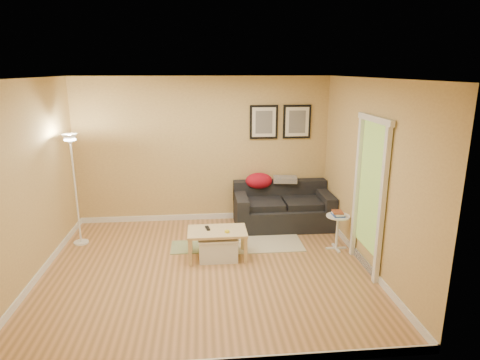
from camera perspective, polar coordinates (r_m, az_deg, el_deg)
The scene contains 24 objects.
floor at distance 5.91m, azimuth -4.65°, elevation -12.20°, with size 4.50×4.50×0.00m, color tan.
ceiling at distance 5.25m, azimuth -5.26°, elevation 13.90°, with size 4.50×4.50×0.00m, color white.
wall_back at distance 7.39m, azimuth -5.11°, elevation 4.09°, with size 4.50×4.50×0.00m, color #D7B56E.
wall_front at distance 3.54m, azimuth -4.58°, elevation -8.35°, with size 4.50×4.50×0.00m, color #D7B56E.
wall_left at distance 5.87m, azimuth -27.46°, elevation -0.48°, with size 4.00×4.00×0.00m, color #D7B56E.
wall_right at distance 5.89m, azimuth 17.51°, elevation 0.60°, with size 4.00×4.00×0.00m, color #D7B56E.
baseboard_back at distance 7.71m, azimuth -4.89°, elevation -5.07°, with size 4.50×0.02×0.10m, color white.
baseboard_left at distance 6.29m, azimuth -25.97°, elevation -11.51°, with size 0.02×4.00×0.10m, color white.
baseboard_right at distance 6.31m, azimuth 16.51°, elevation -10.46°, with size 0.02×4.00×0.10m, color white.
sofa at distance 7.31m, azimuth 6.00°, elevation -3.56°, with size 1.70×0.90×0.75m, color black, non-canonical shape.
red_throw at distance 7.38m, azimuth 2.64°, elevation -0.10°, with size 0.48×0.36×0.28m, color #B9112F, non-canonical shape.
plaid_throw at distance 7.47m, azimuth 6.28°, elevation 0.09°, with size 0.42×0.26×0.10m, color tan, non-canonical shape.
framed_print_left at distance 7.36m, azimuth 3.32°, elevation 8.04°, with size 0.50×0.04×0.60m, color black, non-canonical shape.
framed_print_right at distance 7.48m, azimuth 7.91°, elevation 8.03°, with size 0.50×0.04×0.60m, color black, non-canonical shape.
area_rug at distance 6.73m, azimuth 3.10°, elevation -8.56°, with size 1.25×0.85×0.01m, color beige.
green_runner at distance 6.59m, azimuth -6.47°, elevation -9.19°, with size 0.70×0.50×0.01m, color #668C4C.
coffee_table at distance 6.14m, azimuth -3.17°, elevation -8.85°, with size 0.86×0.53×0.43m, color #E1C589, non-canonical shape.
remote_control at distance 6.11m, azimuth -4.53°, elevation -6.68°, with size 0.05×0.16×0.02m, color black.
tape_roll at distance 5.97m, azimuth -1.81°, elevation -7.16°, with size 0.07×0.07×0.03m, color yellow.
storage_bin at distance 6.12m, azimuth -3.05°, elevation -9.32°, with size 0.58×0.42×0.35m, color white, non-canonical shape.
side_table at distance 6.55m, azimuth 13.33°, elevation -7.08°, with size 0.36×0.36×0.55m, color white, non-canonical shape.
book_stack at distance 6.44m, azimuth 13.47°, elevation -4.53°, with size 0.16×0.22×0.07m, color #2F4A8E, non-canonical shape.
floor_lamp at distance 6.88m, azimuth -21.85°, elevation -1.72°, with size 0.23×0.23×1.78m, color white, non-canonical shape.
doorway at distance 5.81m, azimuth 17.40°, elevation -2.40°, with size 0.12×1.01×2.13m, color white, non-canonical shape.
Camera 1 is at (-0.03, -5.25, 2.71)m, focal length 30.72 mm.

